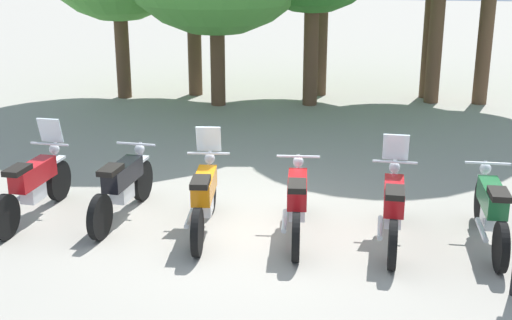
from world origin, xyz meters
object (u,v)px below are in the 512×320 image
motorcycle_5 (491,209)px  motorcycle_1 (123,185)px  motorcycle_3 (297,201)px  motorcycle_4 (393,206)px  motorcycle_0 (34,184)px  motorcycle_2 (204,196)px

motorcycle_5 → motorcycle_1: bearing=87.9°
motorcycle_3 → motorcycle_4: 1.30m
motorcycle_0 → motorcycle_4: (5.18, -0.18, 0.00)m
motorcycle_0 → motorcycle_2: 2.59m
motorcycle_3 → motorcycle_1: bearing=79.6°
motorcycle_1 → motorcycle_3: (2.59, -0.29, 0.00)m
motorcycle_3 → motorcycle_2: bearing=86.8°
motorcycle_5 → motorcycle_3: bearing=91.6°
motorcycle_0 → motorcycle_4: size_ratio=1.00×
motorcycle_4 → motorcycle_5: size_ratio=1.00×
motorcycle_0 → motorcycle_2: size_ratio=1.00×
motorcycle_0 → motorcycle_5: (6.48, -0.08, -0.01)m
motorcycle_0 → motorcycle_4: bearing=-87.7°
motorcycle_4 → motorcycle_5: bearing=-82.9°
motorcycle_2 → motorcycle_0: bearing=81.9°
motorcycle_3 → motorcycle_5: bearing=-92.9°
motorcycle_1 → motorcycle_0: bearing=102.5°
motorcycle_2 → motorcycle_4: (2.60, -0.04, 0.00)m
motorcycle_3 → motorcycle_5: (2.59, 0.04, 0.00)m
motorcycle_2 → motorcycle_4: bearing=-96.0°
motorcycle_5 → motorcycle_0: bearing=89.9°
motorcycle_2 → motorcycle_5: motorcycle_2 is taller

